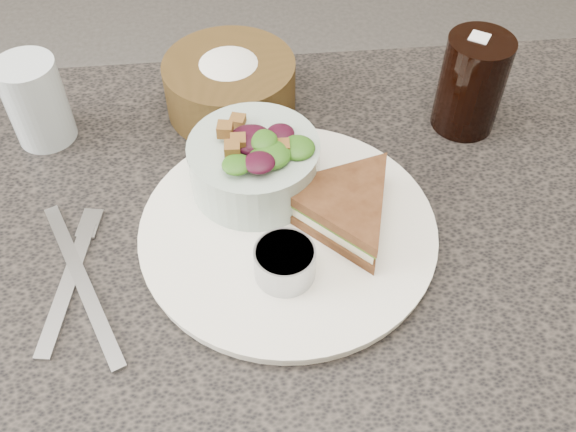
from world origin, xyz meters
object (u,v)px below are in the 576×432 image
(dinner_plate, at_px, (288,230))
(cola_glass, at_px, (472,80))
(dining_table, at_px, (269,412))
(sandwich, at_px, (343,207))
(bread_basket, at_px, (230,78))
(salad_bowl, at_px, (254,158))
(water_glass, at_px, (36,102))
(dressing_ramekin, at_px, (285,263))

(dinner_plate, height_order, cola_glass, cola_glass)
(dining_table, bearing_deg, dinner_plate, 44.27)
(sandwich, distance_m, cola_glass, 0.24)
(sandwich, bearing_deg, dinner_plate, -132.18)
(bread_basket, bearing_deg, dinner_plate, -76.79)
(salad_bowl, xyz_separation_m, water_glass, (-0.25, 0.12, -0.00))
(dressing_ramekin, xyz_separation_m, water_glass, (-0.27, 0.24, 0.02))
(dressing_ramekin, bearing_deg, dinner_plate, 81.40)
(dining_table, relative_size, dinner_plate, 3.26)
(dinner_plate, bearing_deg, water_glass, 146.28)
(dressing_ramekin, distance_m, bread_basket, 0.28)
(sandwich, height_order, cola_glass, cola_glass)
(sandwich, xyz_separation_m, water_glass, (-0.33, 0.18, 0.02))
(dining_table, distance_m, water_glass, 0.54)
(dining_table, xyz_separation_m, salad_bowl, (0.00, 0.09, 0.43))
(salad_bowl, relative_size, water_glass, 1.34)
(dinner_plate, relative_size, salad_bowl, 2.19)
(salad_bowl, xyz_separation_m, cola_glass, (0.26, 0.09, 0.01))
(sandwich, bearing_deg, cola_glass, 86.50)
(bread_basket, relative_size, cola_glass, 1.23)
(dinner_plate, bearing_deg, dining_table, -135.73)
(dinner_plate, distance_m, bread_basket, 0.22)
(dressing_ramekin, height_order, bread_basket, bread_basket)
(dining_table, height_order, cola_glass, cola_glass)
(salad_bowl, bearing_deg, dining_table, -90.42)
(dinner_plate, relative_size, dressing_ramekin, 5.12)
(dinner_plate, distance_m, dressing_ramekin, 0.07)
(sandwich, distance_m, water_glass, 0.38)
(sandwich, relative_size, bread_basket, 0.96)
(bread_basket, bearing_deg, dressing_ramekin, -81.43)
(dinner_plate, xyz_separation_m, salad_bowl, (-0.03, 0.06, 0.05))
(salad_bowl, relative_size, dressing_ramekin, 2.34)
(dining_table, xyz_separation_m, bread_basket, (-0.02, 0.25, 0.42))
(bread_basket, height_order, water_glass, water_glass)
(bread_basket, distance_m, cola_glass, 0.29)
(dining_table, distance_m, salad_bowl, 0.44)
(salad_bowl, bearing_deg, bread_basket, 97.75)
(dinner_plate, relative_size, cola_glass, 2.34)
(cola_glass, xyz_separation_m, water_glass, (-0.51, 0.03, -0.01))
(dining_table, xyz_separation_m, cola_glass, (0.26, 0.19, 0.44))
(sandwich, height_order, bread_basket, bread_basket)
(bread_basket, height_order, cola_glass, cola_glass)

